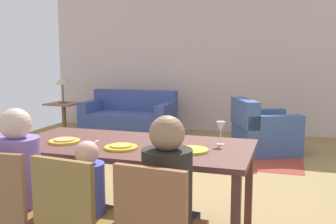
# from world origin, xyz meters

# --- Properties ---
(ground_plane) EXTENTS (7.14, 6.03, 0.02)m
(ground_plane) POSITION_xyz_m (0.00, 0.41, -0.01)
(ground_plane) COLOR olive
(back_wall) EXTENTS (7.14, 0.10, 2.70)m
(back_wall) POSITION_xyz_m (0.00, 3.48, 1.35)
(back_wall) COLOR beige
(back_wall) RESTS_ON ground_plane
(dining_table) EXTENTS (1.92, 0.93, 0.76)m
(dining_table) POSITION_xyz_m (0.12, -1.22, 0.69)
(dining_table) COLOR brown
(dining_table) RESTS_ON ground_plane
(plate_near_man) EXTENTS (0.25, 0.25, 0.02)m
(plate_near_man) POSITION_xyz_m (-0.41, -1.34, 0.77)
(plate_near_man) COLOR gold
(plate_near_man) RESTS_ON dining_table
(pizza_near_man) EXTENTS (0.17, 0.17, 0.01)m
(pizza_near_man) POSITION_xyz_m (-0.41, -1.34, 0.78)
(pizza_near_man) COLOR #E6A352
(pizza_near_man) RESTS_ON plate_near_man
(plate_near_child) EXTENTS (0.25, 0.25, 0.02)m
(plate_near_child) POSITION_xyz_m (0.12, -1.40, 0.77)
(plate_near_child) COLOR yellow
(plate_near_child) RESTS_ON dining_table
(pizza_near_child) EXTENTS (0.17, 0.17, 0.01)m
(pizza_near_child) POSITION_xyz_m (0.12, -1.40, 0.78)
(pizza_near_child) COLOR gold
(pizza_near_child) RESTS_ON plate_near_child
(plate_near_woman) EXTENTS (0.25, 0.25, 0.02)m
(plate_near_woman) POSITION_xyz_m (0.64, -1.32, 0.77)
(plate_near_woman) COLOR yellow
(plate_near_woman) RESTS_ON dining_table
(wine_glass) EXTENTS (0.07, 0.07, 0.19)m
(wine_glass) POSITION_xyz_m (0.81, -1.04, 0.89)
(wine_glass) COLOR silver
(wine_glass) RESTS_ON dining_table
(fork) EXTENTS (0.04, 0.15, 0.01)m
(fork) POSITION_xyz_m (-0.17, -1.27, 0.76)
(fork) COLOR silver
(fork) RESTS_ON dining_table
(knife) EXTENTS (0.05, 0.17, 0.01)m
(knife) POSITION_xyz_m (0.29, -1.12, 0.76)
(knife) COLOR silver
(knife) RESTS_ON dining_table
(dining_chair_man) EXTENTS (0.46, 0.46, 0.87)m
(dining_chair_man) POSITION_xyz_m (-0.40, -2.05, 0.49)
(dining_chair_man) COLOR brown
(dining_chair_man) RESTS_ON ground_plane
(person_man) EXTENTS (0.30, 0.41, 1.11)m
(person_man) POSITION_xyz_m (-0.42, -1.87, 0.51)
(person_man) COLOR #3D424F
(person_man) RESTS_ON ground_plane
(dining_chair_child) EXTENTS (0.47, 0.47, 0.87)m
(dining_chair_child) POSITION_xyz_m (0.11, -2.05, 0.49)
(dining_chair_child) COLOR olive
(dining_chair_child) RESTS_ON ground_plane
(person_child) EXTENTS (0.22, 0.30, 0.92)m
(person_child) POSITION_xyz_m (0.12, -1.88, 0.43)
(person_child) COLOR #3E394D
(person_child) RESTS_ON ground_plane
(person_woman) EXTENTS (0.30, 0.41, 1.11)m
(person_woman) POSITION_xyz_m (0.65, -1.87, 0.51)
(person_woman) COLOR #292B49
(person_woman) RESTS_ON ground_plane
(area_rug) EXTENTS (2.60, 1.80, 0.01)m
(area_rug) POSITION_xyz_m (0.23, 1.77, 0.00)
(area_rug) COLOR #9C3829
(area_rug) RESTS_ON ground_plane
(couch) EXTENTS (1.69, 0.86, 0.82)m
(couch) POSITION_xyz_m (-1.57, 2.63, 0.30)
(couch) COLOR #3F4E8B
(couch) RESTS_ON ground_plane
(armchair) EXTENTS (1.13, 1.13, 0.82)m
(armchair) POSITION_xyz_m (0.93, 1.95, 0.32)
(armchair) COLOR #405D91
(armchair) RESTS_ON ground_plane
(side_table) EXTENTS (0.56, 0.56, 0.58)m
(side_table) POSITION_xyz_m (-2.83, 2.37, 0.38)
(side_table) COLOR #905E3F
(side_table) RESTS_ON ground_plane
(table_lamp) EXTENTS (0.26, 0.26, 0.54)m
(table_lamp) POSITION_xyz_m (-2.83, 2.37, 1.01)
(table_lamp) COLOR #49483B
(table_lamp) RESTS_ON side_table
(handbag) EXTENTS (0.32, 0.16, 0.26)m
(handbag) POSITION_xyz_m (0.43, 1.47, 0.13)
(handbag) COLOR black
(handbag) RESTS_ON ground_plane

